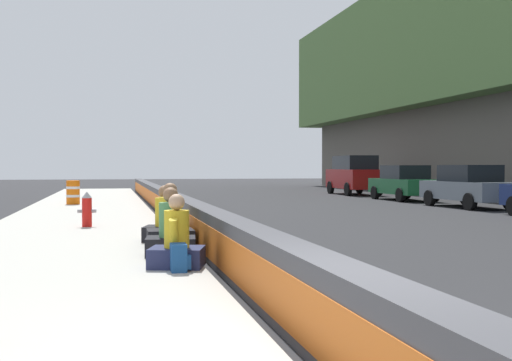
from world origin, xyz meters
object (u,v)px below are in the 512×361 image
Objects in this scene: seated_person_far at (165,224)px; backpack at (179,258)px; parked_car_fourth at (468,186)px; parked_car_midline at (404,183)px; seated_person_middle at (171,234)px; seated_person_rear at (170,227)px; seated_person_foreground at (177,244)px; fire_hydrant at (87,209)px; parked_car_far at (354,174)px; construction_barrel at (73,192)px.

seated_person_far is 3.81m from backpack.
parked_car_midline is (5.66, 0.02, 0.00)m from parked_car_fourth.
parked_car_fourth is at bearing -47.16° from seated_person_middle.
backpack is at bearing 177.29° from seated_person_rear.
seated_person_foreground is 0.44m from backpack.
seated_person_middle reaches higher than seated_person_foreground.
seated_person_far is at bearing 127.54° from parked_car_fourth.
fire_hydrant is 3.87m from seated_person_far.
seated_person_rear is at bearing -178.31° from seated_person_far.
parked_car_midline reaches higher than backpack.
parked_car_far is at bearing -27.03° from seated_person_foreground.
parked_car_midline is 0.93× the size of parked_car_far.
fire_hydrant reaches higher than backpack.
backpack is at bearing 179.15° from seated_person_foreground.
seated_person_middle is at bearing 175.18° from seated_person_rear.
construction_barrel is at bearing 5.05° from fire_hydrant.
parked_car_far reaches higher than backpack.
backpack is 18.88m from parked_car_fourth.
parked_car_fourth is at bearing -52.46° from seated_person_far.
seated_person_foreground is at bearing -171.84° from construction_barrel.
seated_person_middle is 27.38m from parked_car_far.
seated_person_middle is at bearing 132.84° from parked_car_fourth.
parked_car_midline is at bearing -37.94° from seated_person_rear.
parked_car_midline is at bearing -50.25° from fire_hydrant.
parked_car_midline is at bearing -34.38° from seated_person_foreground.
seated_person_foreground is 18.57m from parked_car_fourth.
parked_car_fourth reaches higher than seated_person_far.
seated_person_middle is 1.22m from seated_person_rear.
seated_person_foreground is at bearing 145.62° from parked_car_midline.
construction_barrel is 0.21× the size of parked_car_fourth.
seated_person_rear is 14.55m from construction_barrel.
parked_car_fourth reaches higher than construction_barrel.
fire_hydrant is 7.46m from backpack.
backpack is (-2.90, 0.14, -0.18)m from seated_person_rear.
seated_person_foreground is at bearing 176.98° from seated_person_rear.
seated_person_rear is at bearing 130.04° from parked_car_fourth.
backpack is (-0.41, 0.01, -0.15)m from seated_person_foreground.
parked_car_far is (12.12, 0.02, 0.32)m from parked_car_fourth.
seated_person_foreground is at bearing 178.70° from seated_person_middle.
fire_hydrant is 0.78× the size of seated_person_far.
backpack is at bearing -168.17° from fire_hydrant.
seated_person_rear is 0.25× the size of parked_car_far.
parked_car_far is (6.46, 0.01, 0.32)m from parked_car_midline.
parked_car_fourth is 1.01× the size of parked_car_midline.
seated_person_middle is at bearing 143.80° from parked_car_midline.
fire_hydrant is 0.80× the size of seated_person_foreground.
parked_car_far reaches higher than seated_person_middle.
parked_car_far is (22.92, -12.83, 0.67)m from seated_person_rear.
seated_person_middle is (1.27, -0.03, 0.02)m from seated_person_foreground.
parked_car_midline is (12.06, -14.50, 0.27)m from fire_hydrant.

